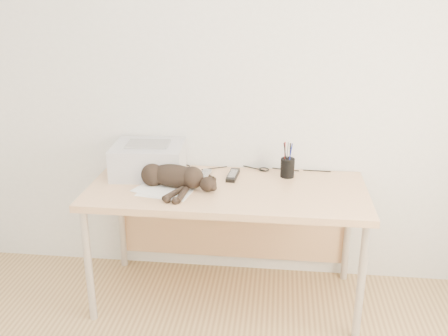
# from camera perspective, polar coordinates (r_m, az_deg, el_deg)

# --- Properties ---
(wall_back) EXTENTS (3.50, 0.00, 3.50)m
(wall_back) POSITION_cam_1_polar(r_m,az_deg,el_deg) (3.06, 1.10, 10.09)
(wall_back) COLOR white
(wall_back) RESTS_ON floor
(desk) EXTENTS (1.60, 0.70, 0.74)m
(desk) POSITION_cam_1_polar(r_m,az_deg,el_deg) (3.00, 0.50, -3.98)
(desk) COLOR #E8B788
(desk) RESTS_ON floor
(printer) EXTENTS (0.45, 0.39, 0.20)m
(printer) POSITION_cam_1_polar(r_m,az_deg,el_deg) (3.08, -8.59, 1.01)
(printer) COLOR silver
(printer) RESTS_ON desk
(papers) EXTENTS (0.36, 0.30, 0.01)m
(papers) POSITION_cam_1_polar(r_m,az_deg,el_deg) (2.84, -6.94, -2.59)
(papers) COLOR white
(papers) RESTS_ON desk
(cat) EXTENTS (0.61, 0.37, 0.14)m
(cat) POSITION_cam_1_polar(r_m,az_deg,el_deg) (2.87, -6.09, -1.03)
(cat) COLOR black
(cat) RESTS_ON desk
(mug) EXTENTS (0.14, 0.14, 0.10)m
(mug) POSITION_cam_1_polar(r_m,az_deg,el_deg) (3.16, -5.43, 0.80)
(mug) COLOR white
(mug) RESTS_ON desk
(pen_cup) EXTENTS (0.08, 0.08, 0.22)m
(pen_cup) POSITION_cam_1_polar(r_m,az_deg,el_deg) (3.04, 7.27, 0.08)
(pen_cup) COLOR black
(pen_cup) RESTS_ON desk
(remote_grey) EXTENTS (0.07, 0.18, 0.02)m
(remote_grey) POSITION_cam_1_polar(r_m,az_deg,el_deg) (3.03, -2.33, -0.83)
(remote_grey) COLOR gray
(remote_grey) RESTS_ON desk
(remote_black) EXTENTS (0.07, 0.20, 0.02)m
(remote_black) POSITION_cam_1_polar(r_m,az_deg,el_deg) (3.03, 1.03, -0.83)
(remote_black) COLOR black
(remote_black) RESTS_ON desk
(mouse) EXTENTS (0.08, 0.12, 0.04)m
(mouse) POSITION_cam_1_polar(r_m,az_deg,el_deg) (3.11, 7.50, -0.26)
(mouse) COLOR white
(mouse) RESTS_ON desk
(cable_tangle) EXTENTS (1.36, 0.07, 0.01)m
(cable_tangle) POSITION_cam_1_polar(r_m,az_deg,el_deg) (3.16, 0.94, -0.02)
(cable_tangle) COLOR black
(cable_tangle) RESTS_ON desk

